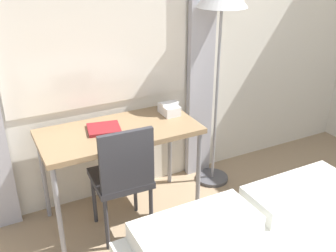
% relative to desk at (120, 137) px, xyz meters
% --- Properties ---
extents(wall_back_with_window, '(5.56, 0.13, 2.70)m').
position_rel_desk_xyz_m(wall_back_with_window, '(0.35, 0.37, 0.65)').
color(wall_back_with_window, silver).
rests_on(wall_back_with_window, ground_plane).
extents(desk, '(1.19, 0.58, 0.77)m').
position_rel_desk_xyz_m(desk, '(0.00, 0.00, 0.00)').
color(desk, '#937551').
rests_on(desk, ground_plane).
extents(desk_chair, '(0.42, 0.42, 0.92)m').
position_rel_desk_xyz_m(desk_chair, '(-0.08, -0.24, -0.17)').
color(desk_chair, '#333338').
rests_on(desk_chair, ground_plane).
extents(standing_lamp, '(0.40, 0.40, 1.83)m').
position_rel_desk_xyz_m(standing_lamp, '(0.93, 0.10, 0.88)').
color(standing_lamp, '#4C4C51').
rests_on(standing_lamp, ground_plane).
extents(telephone, '(0.14, 0.18, 0.10)m').
position_rel_desk_xyz_m(telephone, '(0.46, 0.09, 0.11)').
color(telephone, white).
rests_on(telephone, desk).
extents(book, '(0.27, 0.25, 0.02)m').
position_rel_desk_xyz_m(book, '(-0.11, 0.04, 0.08)').
color(book, maroon).
rests_on(book, desk).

